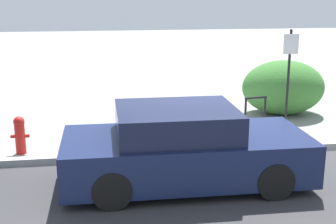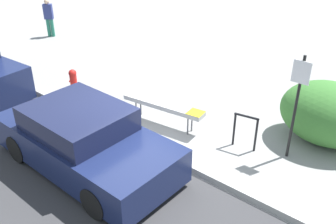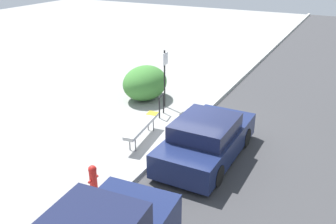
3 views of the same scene
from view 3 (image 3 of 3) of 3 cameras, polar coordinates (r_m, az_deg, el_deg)
name	(u,v)px [view 3 (image 3 of 3)]	position (r m, az deg, el deg)	size (l,w,h in m)	color
ground_plane	(176,141)	(12.40, 1.16, -4.41)	(60.00, 60.00, 0.00)	gray
curb	(176,139)	(12.37, 1.17, -4.14)	(60.00, 0.20, 0.13)	#A8A8A3
bench	(142,125)	(12.26, -3.97, -2.05)	(2.19, 0.63, 0.60)	#515156
bike_rack	(161,103)	(14.07, -1.00, 1.33)	(0.55, 0.15, 0.83)	black
sign_post	(165,73)	(14.65, -0.49, 5.90)	(0.36, 0.08, 2.30)	black
fire_hydrant	(93,178)	(9.96, -11.34, -9.78)	(0.36, 0.22, 0.77)	red
shrub_hedge	(145,83)	(15.69, -3.52, 4.45)	(2.16, 1.72, 1.41)	#3D7A33
parked_car_near	(207,140)	(11.21, 5.89, -4.20)	(4.07, 1.87, 1.32)	black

